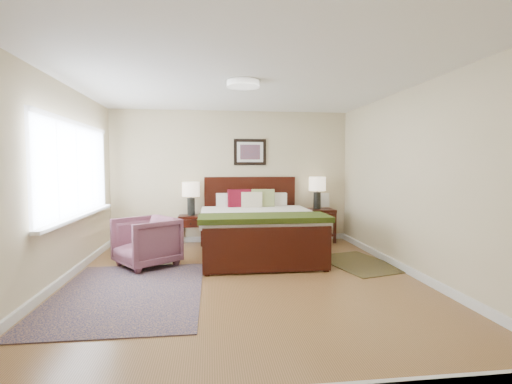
# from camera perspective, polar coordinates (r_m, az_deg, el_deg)

# --- Properties ---
(floor) EXTENTS (5.00, 5.00, 0.00)m
(floor) POSITION_cam_1_polar(r_m,az_deg,el_deg) (4.85, -1.91, -13.42)
(floor) COLOR #905D37
(floor) RESTS_ON ground
(back_wall) EXTENTS (4.50, 0.04, 2.50)m
(back_wall) POSITION_cam_1_polar(r_m,az_deg,el_deg) (7.13, -3.75, 2.37)
(back_wall) COLOR beige
(back_wall) RESTS_ON ground
(front_wall) EXTENTS (4.50, 0.04, 2.50)m
(front_wall) POSITION_cam_1_polar(r_m,az_deg,el_deg) (2.16, 3.99, -1.37)
(front_wall) COLOR beige
(front_wall) RESTS_ON ground
(left_wall) EXTENTS (0.04, 5.00, 2.50)m
(left_wall) POSITION_cam_1_polar(r_m,az_deg,el_deg) (4.97, -28.78, 1.18)
(left_wall) COLOR beige
(left_wall) RESTS_ON ground
(right_wall) EXTENTS (0.04, 5.00, 2.50)m
(right_wall) POSITION_cam_1_polar(r_m,az_deg,el_deg) (5.33, 22.93, 1.51)
(right_wall) COLOR beige
(right_wall) RESTS_ON ground
(ceiling) EXTENTS (4.50, 5.00, 0.02)m
(ceiling) POSITION_cam_1_polar(r_m,az_deg,el_deg) (4.75, -1.99, 16.76)
(ceiling) COLOR white
(ceiling) RESTS_ON back_wall
(window) EXTENTS (0.11, 2.72, 1.32)m
(window) POSITION_cam_1_polar(r_m,az_deg,el_deg) (5.60, -25.66, 2.84)
(window) COLOR silver
(window) RESTS_ON left_wall
(ceil_fixture) EXTENTS (0.44, 0.44, 0.08)m
(ceil_fixture) POSITION_cam_1_polar(r_m,az_deg,el_deg) (4.74, -1.99, 16.35)
(ceil_fixture) COLOR white
(ceil_fixture) RESTS_ON ceiling
(bed) EXTENTS (1.87, 2.28, 1.22)m
(bed) POSITION_cam_1_polar(r_m,az_deg,el_deg) (6.10, 0.18, -4.36)
(bed) COLOR black
(bed) RESTS_ON ground
(wall_art) EXTENTS (0.62, 0.05, 0.50)m
(wall_art) POSITION_cam_1_polar(r_m,az_deg,el_deg) (7.13, -0.93, 6.16)
(wall_art) COLOR black
(wall_art) RESTS_ON back_wall
(nightstand_left) EXTENTS (0.46, 0.41, 0.54)m
(nightstand_left) POSITION_cam_1_polar(r_m,az_deg,el_deg) (6.95, -9.93, -4.56)
(nightstand_left) COLOR black
(nightstand_left) RESTS_ON ground
(nightstand_right) EXTENTS (0.63, 0.48, 0.63)m
(nightstand_right) POSITION_cam_1_polar(r_m,az_deg,el_deg) (7.24, 9.37, -4.49)
(nightstand_right) COLOR black
(nightstand_right) RESTS_ON ground
(lamp_left) EXTENTS (0.31, 0.31, 0.61)m
(lamp_left) POSITION_cam_1_polar(r_m,az_deg,el_deg) (6.91, -9.98, -0.09)
(lamp_left) COLOR black
(lamp_left) RESTS_ON nightstand_left
(lamp_right) EXTENTS (0.31, 0.31, 0.61)m
(lamp_right) POSITION_cam_1_polar(r_m,az_deg,el_deg) (7.19, 9.40, 0.75)
(lamp_right) COLOR black
(lamp_right) RESTS_ON nightstand_right
(armchair) EXTENTS (1.08, 1.08, 0.71)m
(armchair) POSITION_cam_1_polar(r_m,az_deg,el_deg) (5.64, -16.52, -7.35)
(armchair) COLOR brown
(armchair) RESTS_ON ground
(rug_persian) EXTENTS (1.66, 2.33, 0.01)m
(rug_persian) POSITION_cam_1_polar(r_m,az_deg,el_deg) (4.63, -19.00, -14.44)
(rug_persian) COLOR #0D1642
(rug_persian) RESTS_ON ground
(rug_navy) EXTENTS (1.17, 1.48, 0.01)m
(rug_navy) POSITION_cam_1_polar(r_m,az_deg,el_deg) (5.83, 15.58, -10.50)
(rug_navy) COLOR black
(rug_navy) RESTS_ON ground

